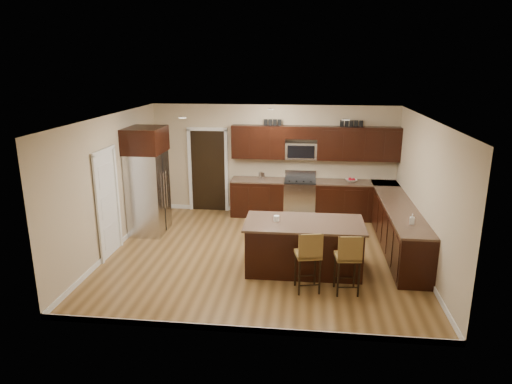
# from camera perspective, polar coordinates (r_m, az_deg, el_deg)

# --- Properties ---
(floor) EXTENTS (6.00, 6.00, 0.00)m
(floor) POSITION_cam_1_polar(r_m,az_deg,el_deg) (9.12, 0.76, -7.83)
(floor) COLOR olive
(floor) RESTS_ON ground
(ceiling) EXTENTS (6.00, 6.00, 0.00)m
(ceiling) POSITION_cam_1_polar(r_m,az_deg,el_deg) (8.41, 0.82, 9.29)
(ceiling) COLOR silver
(ceiling) RESTS_ON wall_back
(wall_back) EXTENTS (6.00, 0.00, 6.00)m
(wall_back) POSITION_cam_1_polar(r_m,az_deg,el_deg) (11.33, 2.18, 4.04)
(wall_back) COLOR #C2AF8C
(wall_back) RESTS_ON floor
(wall_left) EXTENTS (0.00, 5.50, 5.50)m
(wall_left) POSITION_cam_1_polar(r_m,az_deg,el_deg) (9.44, -17.65, 0.91)
(wall_left) COLOR #C2AF8C
(wall_left) RESTS_ON floor
(wall_right) EXTENTS (0.00, 5.50, 5.50)m
(wall_right) POSITION_cam_1_polar(r_m,az_deg,el_deg) (8.90, 20.40, -0.22)
(wall_right) COLOR #C2AF8C
(wall_right) RESTS_ON floor
(base_cabinets) EXTENTS (4.02, 3.96, 0.92)m
(base_cabinets) POSITION_cam_1_polar(r_m,az_deg,el_deg) (10.32, 12.16, -2.59)
(base_cabinets) COLOR black
(base_cabinets) RESTS_ON floor
(upper_cabinets) EXTENTS (4.00, 0.33, 0.80)m
(upper_cabinets) POSITION_cam_1_polar(r_m,az_deg,el_deg) (11.05, 7.57, 6.20)
(upper_cabinets) COLOR black
(upper_cabinets) RESTS_ON wall_back
(range) EXTENTS (0.76, 0.64, 1.11)m
(range) POSITION_cam_1_polar(r_m,az_deg,el_deg) (11.23, 5.48, -0.76)
(range) COLOR silver
(range) RESTS_ON floor
(microwave) EXTENTS (0.76, 0.31, 0.40)m
(microwave) POSITION_cam_1_polar(r_m,az_deg,el_deg) (11.11, 5.65, 5.15)
(microwave) COLOR silver
(microwave) RESTS_ON upper_cabinets
(doorway) EXTENTS (0.85, 0.03, 2.06)m
(doorway) POSITION_cam_1_polar(r_m,az_deg,el_deg) (11.62, -5.99, 2.65)
(doorway) COLOR black
(doorway) RESTS_ON floor
(pantry_door) EXTENTS (0.03, 0.80, 2.04)m
(pantry_door) POSITION_cam_1_polar(r_m,az_deg,el_deg) (9.25, -18.11, -1.54)
(pantry_door) COLOR white
(pantry_door) RESTS_ON floor
(letter_decor) EXTENTS (2.20, 0.03, 0.15)m
(letter_decor) POSITION_cam_1_polar(r_m,az_deg,el_deg) (10.98, 6.91, 8.56)
(letter_decor) COLOR black
(letter_decor) RESTS_ON upper_cabinets
(island) EXTENTS (2.14, 1.13, 0.92)m
(island) POSITION_cam_1_polar(r_m,az_deg,el_deg) (8.37, 5.97, -6.93)
(island) COLOR black
(island) RESTS_ON floor
(stool_mid) EXTENTS (0.47, 0.47, 1.06)m
(stool_mid) POSITION_cam_1_polar(r_m,az_deg,el_deg) (7.51, 6.61, -7.79)
(stool_mid) COLOR olive
(stool_mid) RESTS_ON floor
(stool_right) EXTENTS (0.43, 0.43, 1.04)m
(stool_right) POSITION_cam_1_polar(r_m,az_deg,el_deg) (7.55, 11.47, -7.98)
(stool_right) COLOR olive
(stool_right) RESTS_ON floor
(refrigerator) EXTENTS (0.79, 0.96, 2.35)m
(refrigerator) POSITION_cam_1_polar(r_m,az_deg,el_deg) (10.23, -13.41, 1.51)
(refrigerator) COLOR silver
(refrigerator) RESTS_ON floor
(floor_mat) EXTENTS (1.09, 0.83, 0.01)m
(floor_mat) POSITION_cam_1_polar(r_m,az_deg,el_deg) (10.35, 6.37, -4.95)
(floor_mat) COLOR brown
(floor_mat) RESTS_ON floor
(fruit_bowl) EXTENTS (0.34, 0.34, 0.07)m
(fruit_bowl) POSITION_cam_1_polar(r_m,az_deg,el_deg) (11.15, 11.82, 1.42)
(fruit_bowl) COLOR silver
(fruit_bowl) RESTS_ON base_cabinets
(soap_bottle) EXTENTS (0.10, 0.10, 0.18)m
(soap_bottle) POSITION_cam_1_polar(r_m,az_deg,el_deg) (8.48, 18.94, -3.22)
(soap_bottle) COLOR #B2B2B2
(soap_bottle) RESTS_ON base_cabinets
(canister_tall) EXTENTS (0.12, 0.12, 0.18)m
(canister_tall) POSITION_cam_1_polar(r_m,az_deg,el_deg) (11.14, 0.63, 2.06)
(canister_tall) COLOR silver
(canister_tall) RESTS_ON base_cabinets
(canister_short) EXTENTS (0.11, 0.11, 0.17)m
(canister_short) POSITION_cam_1_polar(r_m,az_deg,el_deg) (11.14, 0.82, 2.01)
(canister_short) COLOR silver
(canister_short) RESTS_ON base_cabinets
(island_jar) EXTENTS (0.10, 0.10, 0.10)m
(island_jar) POSITION_cam_1_polar(r_m,az_deg,el_deg) (8.20, 2.57, -3.32)
(island_jar) COLOR white
(island_jar) RESTS_ON island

